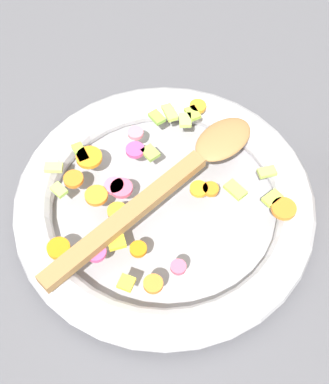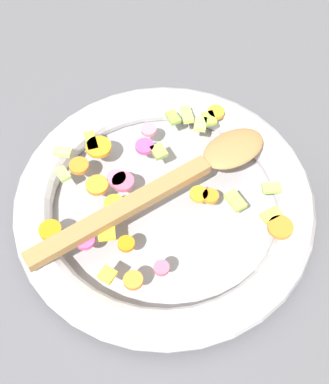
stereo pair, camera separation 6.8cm
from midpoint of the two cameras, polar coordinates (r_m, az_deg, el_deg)
name	(u,v)px [view 2 (the right image)]	position (r m, az deg, el deg)	size (l,w,h in m)	color
ground_plane	(164,212)	(0.72, 2.69, -2.37)	(4.00, 4.00, 0.00)	#4C4C51
skillet	(164,204)	(0.70, 2.76, -1.45)	(0.39, 0.39, 0.05)	gray
chopped_vegetables	(151,181)	(0.69, 1.37, 1.01)	(0.31, 0.26, 0.01)	orange
wooden_spoon	(176,180)	(0.68, 4.14, 1.08)	(0.34, 0.16, 0.01)	olive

